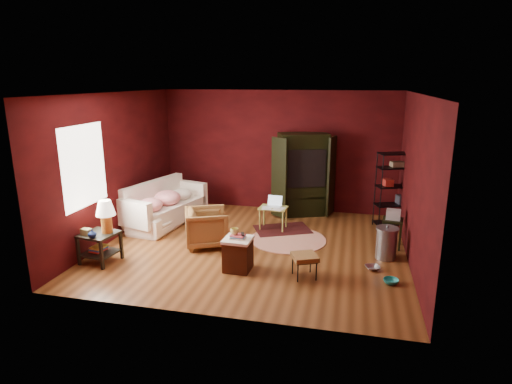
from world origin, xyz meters
TOP-DOWN VIEW (x-y plane):
  - room at (-0.04, -0.01)m, footprint 5.54×5.04m
  - sofa at (-2.13, 0.81)m, footprint 0.79×1.98m
  - armchair at (-0.87, -0.15)m, footprint 0.95×0.97m
  - pet_bowl_steel at (2.14, -0.55)m, footprint 0.24×0.13m
  - pet_bowl_turquoise at (2.40, -1.00)m, footprint 0.24×0.16m
  - vase at (-2.37, -1.48)m, footprint 0.18×0.18m
  - mug at (-0.07, -1.05)m, footprint 0.15×0.12m
  - side_table at (-2.33, -1.24)m, footprint 0.62×0.62m
  - sofa_cushions at (-2.18, 0.80)m, footprint 1.29×2.15m
  - hamper at (-0.01, -1.05)m, footprint 0.46×0.46m
  - footstool at (1.08, -1.08)m, footprint 0.49×0.49m
  - rug_round at (0.58, 0.48)m, footprint 1.56×1.56m
  - rug_oriental at (0.38, 1.00)m, footprint 1.32×1.14m
  - laptop_desk at (0.18, 1.01)m, footprint 0.58×0.47m
  - tv_armoire at (0.64, 2.17)m, footprint 1.38×1.08m
  - wire_shelving at (2.63, 1.74)m, footprint 0.84×0.57m
  - small_stand at (2.51, 0.56)m, footprint 0.40×0.40m
  - trash_can at (2.37, -0.02)m, footprint 0.44×0.44m

SIDE VIEW (x-z plane):
  - rug_round at x=0.58m, z-range 0.00..0.01m
  - rug_oriental at x=0.38m, z-range 0.01..0.02m
  - pet_bowl_turquoise at x=2.40m, z-range 0.00..0.23m
  - pet_bowl_steel at x=2.14m, z-range 0.00..0.24m
  - hamper at x=-0.01m, z-range -0.03..0.60m
  - trash_can at x=2.37m, z-range -0.02..0.59m
  - footstool at x=1.08m, z-range 0.14..0.52m
  - sofa at x=-2.13m, z-range 0.00..0.75m
  - armchair at x=-0.87m, z-range 0.00..0.77m
  - sofa_cushions at x=-2.18m, z-range -0.01..0.83m
  - laptop_desk at x=0.18m, z-range 0.08..0.77m
  - small_stand at x=2.51m, z-range 0.18..0.90m
  - vase at x=-2.37m, z-range 0.52..0.66m
  - side_table at x=-2.33m, z-range 0.11..1.19m
  - mug at x=-0.07m, z-range 0.61..0.74m
  - wire_shelving at x=2.63m, z-range 0.08..1.67m
  - tv_armoire at x=0.64m, z-range 0.04..1.91m
  - room at x=-0.04m, z-range -0.02..2.82m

